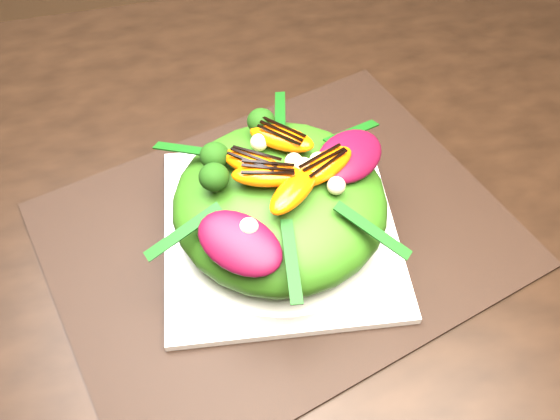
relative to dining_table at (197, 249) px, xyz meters
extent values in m
cube|color=black|center=(0.00, 0.00, 0.00)|extent=(1.60, 0.90, 0.75)
cube|color=black|center=(0.09, -0.02, 0.02)|extent=(0.55, 0.47, 0.00)
cube|color=white|center=(0.09, -0.02, 0.03)|extent=(0.27, 0.27, 0.01)
cylinder|color=silver|center=(0.09, -0.02, 0.04)|extent=(0.27, 0.27, 0.02)
ellipsoid|color=#2D5E11|center=(0.09, -0.02, 0.08)|extent=(0.28, 0.28, 0.08)
ellipsoid|color=#49071B|center=(0.16, -0.01, 0.11)|extent=(0.10, 0.09, 0.02)
ellipsoid|color=#FC5604|center=(0.09, 0.00, 0.12)|extent=(0.07, 0.03, 0.02)
sphere|color=#12360A|center=(0.02, 0.01, 0.12)|extent=(0.05, 0.05, 0.04)
sphere|color=#C8B18C|center=(0.12, -0.05, 0.12)|extent=(0.02, 0.02, 0.02)
cube|color=black|center=(0.09, 0.00, 0.13)|extent=(0.04, 0.01, 0.00)
camera|label=1|loc=(0.00, -0.37, 0.54)|focal=38.00mm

